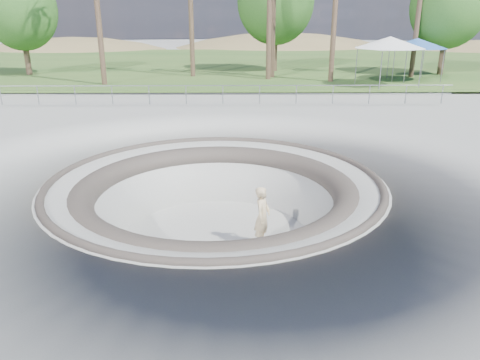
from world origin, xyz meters
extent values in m
plane|color=#ABAAA6|center=(0.00, 0.00, 0.00)|extent=(180.00, 180.00, 0.00)
torus|color=#ABAAA6|center=(0.00, 0.00, -2.00)|extent=(14.00, 14.00, 4.00)
cylinder|color=#ABAAA6|center=(0.00, 0.00, -1.95)|extent=(6.60, 6.60, 0.10)
torus|color=#473F39|center=(0.00, 0.00, -0.02)|extent=(10.24, 10.24, 0.24)
torus|color=#473F39|center=(0.00, 0.00, -0.45)|extent=(8.91, 8.91, 0.81)
cube|color=#355D25|center=(0.00, 34.00, 0.22)|extent=(180.00, 36.00, 0.12)
ellipsoid|color=olive|center=(-22.00, 55.00, -6.44)|extent=(50.40, 36.00, 23.40)
ellipsoid|color=olive|center=(8.00, 60.00, -7.87)|extent=(61.60, 44.00, 28.60)
ellipsoid|color=olive|center=(35.00, 52.00, -5.36)|extent=(42.00, 30.00, 19.50)
cylinder|color=gray|center=(0.00, 12.00, 1.17)|extent=(25.00, 0.05, 0.05)
cylinder|color=gray|center=(0.00, 12.00, 0.72)|extent=(25.00, 0.05, 0.05)
cube|color=brown|center=(1.42, -0.71, -1.83)|extent=(0.77, 0.34, 0.02)
cylinder|color=#A2A1A6|center=(1.42, -0.71, -1.86)|extent=(0.06, 0.16, 0.03)
cylinder|color=#A2A1A6|center=(1.42, -0.71, -1.86)|extent=(0.06, 0.16, 0.03)
cylinder|color=white|center=(1.42, -0.71, -1.87)|extent=(0.06, 0.04, 0.06)
cylinder|color=white|center=(1.42, -0.71, -1.87)|extent=(0.06, 0.04, 0.06)
cylinder|color=white|center=(1.42, -0.71, -1.87)|extent=(0.06, 0.04, 0.06)
cylinder|color=white|center=(1.42, -0.71, -1.87)|extent=(0.06, 0.04, 0.06)
imported|color=beige|center=(1.42, -0.71, -0.89)|extent=(0.67, 0.80, 1.86)
cylinder|color=gray|center=(9.32, 16.56, 1.44)|extent=(0.06, 0.06, 2.32)
cylinder|color=gray|center=(12.27, 16.56, 1.44)|extent=(0.06, 0.06, 2.32)
cylinder|color=gray|center=(9.32, 19.52, 1.44)|extent=(0.06, 0.06, 2.32)
cylinder|color=gray|center=(12.27, 19.52, 1.44)|extent=(0.06, 0.06, 2.32)
cube|color=white|center=(10.79, 18.04, 2.71)|extent=(3.93, 3.93, 0.08)
cone|color=white|center=(10.79, 18.04, 3.08)|extent=(6.01, 6.01, 0.74)
cylinder|color=gray|center=(12.25, 19.41, 1.36)|extent=(0.06, 0.06, 2.15)
cylinder|color=gray|center=(14.98, 19.41, 1.36)|extent=(0.06, 0.06, 2.15)
cylinder|color=gray|center=(12.25, 22.14, 1.36)|extent=(0.06, 0.06, 2.15)
cylinder|color=gray|center=(14.98, 22.14, 1.36)|extent=(0.06, 0.06, 2.15)
cube|color=#3162B3|center=(13.62, 20.78, 2.53)|extent=(3.26, 3.26, 0.08)
cone|color=#3162B3|center=(13.62, 20.78, 2.87)|extent=(5.76, 5.76, 0.68)
cylinder|color=brown|center=(-2.54, 23.30, 5.33)|extent=(0.36, 0.36, 10.32)
cylinder|color=brown|center=(3.52, 22.62, 4.63)|extent=(0.36, 0.36, 8.91)
cylinder|color=brown|center=(7.51, 20.21, 5.42)|extent=(0.36, 0.36, 10.49)
cylinder|color=brown|center=(14.15, 22.64, 5.50)|extent=(0.36, 0.36, 10.65)
cylinder|color=brown|center=(-15.58, 24.44, 2.46)|extent=(0.44, 0.44, 4.58)
ellipsoid|color=#27581E|center=(-15.58, 24.44, 5.08)|extent=(5.47, 4.98, 5.97)
cylinder|color=brown|center=(4.03, 26.81, 2.77)|extent=(0.44, 0.44, 5.20)
ellipsoid|color=#27581E|center=(4.03, 26.81, 5.74)|extent=(6.21, 5.65, 6.77)
cylinder|color=brown|center=(16.98, 24.09, 2.60)|extent=(0.44, 0.44, 4.86)
ellipsoid|color=#27581E|center=(16.98, 24.09, 5.37)|extent=(5.80, 5.27, 6.33)
camera|label=1|loc=(0.57, -13.48, 4.82)|focal=35.00mm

